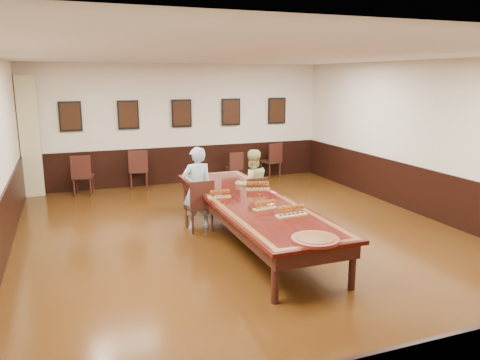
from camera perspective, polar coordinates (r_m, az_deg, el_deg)
name	(u,v)px	position (r m, az deg, el deg)	size (l,w,h in m)	color
floor	(250,241)	(8.44, 1.20, -7.40)	(8.00, 10.00, 0.02)	black
ceiling	(251,55)	(7.94, 1.31, 15.00)	(8.00, 10.00, 0.02)	white
wall_back	(181,124)	(12.78, -7.17, 6.75)	(8.00, 0.02, 3.20)	beige
wall_right	(435,141)	(10.21, 22.70, 4.44)	(0.02, 10.00, 3.20)	beige
chair_man	(199,205)	(8.86, -5.00, -3.03)	(0.47, 0.51, 0.99)	black
chair_woman	(254,199)	(9.38, 1.68, -2.32)	(0.43, 0.47, 0.93)	black
spare_chair_a	(83,175)	(12.11, -18.60, 0.61)	(0.47, 0.51, 1.01)	black
spare_chair_b	(138,169)	(12.42, -12.31, 1.32)	(0.48, 0.53, 1.03)	black
spare_chair_c	(234,167)	(12.85, -0.74, 1.60)	(0.40, 0.44, 0.86)	black
spare_chair_d	(271,160)	(13.52, 3.77, 2.43)	(0.47, 0.51, 1.00)	black
person_man	(197,188)	(8.89, -5.25, -1.02)	(0.58, 0.38, 1.59)	#528CCD
person_woman	(252,185)	(9.41, 1.47, -0.63)	(0.72, 0.56, 1.45)	#CBCC7F
pink_phone	(273,192)	(8.73, 4.10, -1.50)	(0.07, 0.13, 0.01)	#FB53C2
curtain	(30,137)	(12.29, -24.24, 4.81)	(0.45, 0.18, 2.90)	#C6BC88
wainscoting	(250,213)	(8.28, 1.22, -4.08)	(8.00, 10.00, 1.00)	black
conference_table	(250,207)	(8.25, 1.22, -3.34)	(1.40, 5.00, 0.76)	black
posters	(182,113)	(12.69, -7.13, 8.07)	(6.14, 0.04, 0.74)	black
flight_a	(220,194)	(8.32, -2.52, -1.71)	(0.41, 0.14, 0.15)	#A67F45
flight_b	(258,186)	(8.91, 2.18, -0.71)	(0.47, 0.27, 0.17)	#A67F45
flight_c	(265,205)	(7.62, 3.05, -3.07)	(0.42, 0.20, 0.15)	#A67F45
flight_d	(292,211)	(7.27, 6.30, -3.77)	(0.51, 0.20, 0.19)	#A67F45
red_plate_grp	(271,204)	(7.89, 3.75, -2.98)	(0.19, 0.19, 0.03)	red
carved_platter	(315,239)	(6.27, 9.16, -7.15)	(0.78, 0.78, 0.05)	#581611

